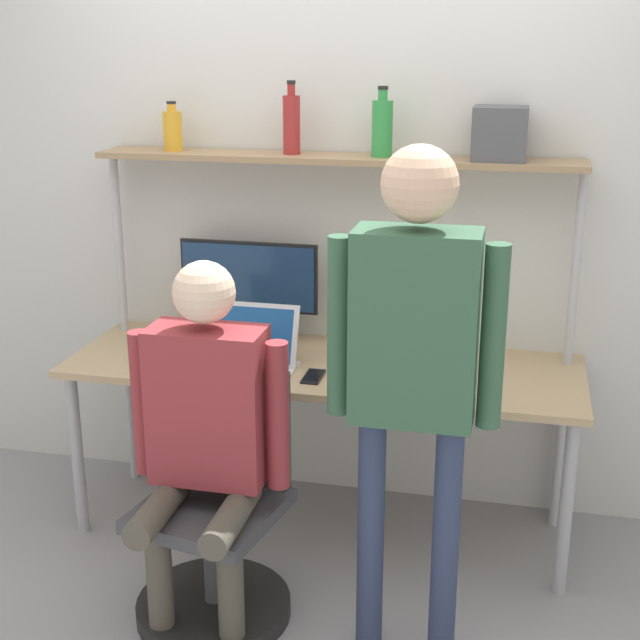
{
  "coord_description": "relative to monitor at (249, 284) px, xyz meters",
  "views": [
    {
      "loc": [
        0.76,
        -2.96,
        2.01
      ],
      "look_at": [
        0.11,
        -0.15,
        1.09
      ],
      "focal_mm": 50.0,
      "sensor_mm": 36.0,
      "label": 1
    }
  ],
  "objects": [
    {
      "name": "person_standing",
      "position": [
        0.83,
        -0.95,
        0.1
      ],
      "size": [
        0.55,
        0.23,
        1.72
      ],
      "color": "#2D3856",
      "rests_on": "ground_plane"
    },
    {
      "name": "office_chair",
      "position": [
        0.14,
        -0.88,
        -0.72
      ],
      "size": [
        0.56,
        0.56,
        0.9
      ],
      "color": "black",
      "rests_on": "ground_plane"
    },
    {
      "name": "bottle_red",
      "position": [
        0.2,
        0.0,
        0.68
      ],
      "size": [
        0.07,
        0.07,
        0.29
      ],
      "color": "maroon",
      "rests_on": "shelf_unit"
    },
    {
      "name": "laptop",
      "position": [
        0.11,
        -0.32,
        -0.19
      ],
      "size": [
        0.35,
        0.26,
        0.25
      ],
      "color": "silver",
      "rests_on": "desk"
    },
    {
      "name": "storage_box",
      "position": [
        1.02,
        0.0,
        0.66
      ],
      "size": [
        0.21,
        0.19,
        0.2
      ],
      "color": "#4C4C51",
      "rests_on": "shelf_unit"
    },
    {
      "name": "desk",
      "position": [
        0.38,
        -0.21,
        -0.32
      ],
      "size": [
        2.09,
        0.69,
        0.74
      ],
      "color": "tan",
      "rests_on": "ground_plane"
    },
    {
      "name": "shelf_unit",
      "position": [
        0.38,
        0.0,
        0.35
      ],
      "size": [
        1.98,
        0.24,
        1.55
      ],
      "color": "#997A56",
      "rests_on": "ground_plane"
    },
    {
      "name": "ground_plane",
      "position": [
        0.38,
        -0.57,
        -1.0
      ],
      "size": [
        12.0,
        12.0,
        0.0
      ],
      "primitive_type": "plane",
      "color": "gray"
    },
    {
      "name": "monitor",
      "position": [
        0.0,
        0.0,
        0.0
      ],
      "size": [
        0.61,
        0.2,
        0.44
      ],
      "color": "black",
      "rests_on": "desk"
    },
    {
      "name": "bottle_amber",
      "position": [
        -0.32,
        0.0,
        0.64
      ],
      "size": [
        0.08,
        0.08,
        0.2
      ],
      "color": "gold",
      "rests_on": "shelf_unit"
    },
    {
      "name": "person_seated",
      "position": [
        0.13,
        -0.93,
        -0.23
      ],
      "size": [
        0.56,
        0.46,
        1.32
      ],
      "color": "#4C473D",
      "rests_on": "ground_plane"
    },
    {
      "name": "cell_phone",
      "position": [
        0.37,
        -0.38,
        -0.25
      ],
      "size": [
        0.07,
        0.15,
        0.01
      ],
      "color": "black",
      "rests_on": "desk"
    },
    {
      "name": "wall_back",
      "position": [
        0.38,
        0.17,
        0.35
      ],
      "size": [
        8.0,
        0.06,
        2.7
      ],
      "color": "silver",
      "rests_on": "ground_plane"
    },
    {
      "name": "bottle_green",
      "position": [
        0.57,
        0.0,
        0.67
      ],
      "size": [
        0.08,
        0.08,
        0.27
      ],
      "color": "#2D8C3F",
      "rests_on": "shelf_unit"
    }
  ]
}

